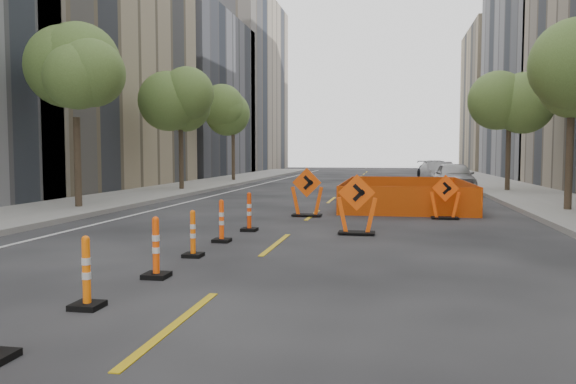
% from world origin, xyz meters
% --- Properties ---
extents(ground_plane, '(140.00, 140.00, 0.00)m').
position_xyz_m(ground_plane, '(0.00, 0.00, 0.00)').
color(ground_plane, black).
extents(sidewalk_left, '(4.00, 90.00, 0.15)m').
position_xyz_m(sidewalk_left, '(-9.00, 12.00, 0.07)').
color(sidewalk_left, gray).
rests_on(sidewalk_left, ground).
extents(bld_left_d, '(12.00, 16.00, 14.00)m').
position_xyz_m(bld_left_d, '(-17.00, 39.20, 7.00)').
color(bld_left_d, '#4C4C51').
rests_on(bld_left_d, ground).
extents(bld_left_e, '(12.00, 20.00, 20.00)m').
position_xyz_m(bld_left_e, '(-17.00, 55.60, 10.00)').
color(bld_left_e, gray).
rests_on(bld_left_e, ground).
extents(bld_right_e, '(12.00, 14.00, 16.00)m').
position_xyz_m(bld_right_e, '(17.00, 58.60, 8.00)').
color(bld_right_e, tan).
rests_on(bld_right_e, ground).
extents(tree_l_b, '(2.80, 2.80, 5.95)m').
position_xyz_m(tree_l_b, '(-8.40, 10.00, 4.53)').
color(tree_l_b, '#382B1E').
rests_on(tree_l_b, ground).
extents(tree_l_c, '(2.80, 2.80, 5.95)m').
position_xyz_m(tree_l_c, '(-8.40, 20.00, 4.53)').
color(tree_l_c, '#382B1E').
rests_on(tree_l_c, ground).
extents(tree_l_d, '(2.80, 2.80, 5.95)m').
position_xyz_m(tree_l_d, '(-8.40, 30.00, 4.53)').
color(tree_l_d, '#382B1E').
rests_on(tree_l_d, ground).
extents(tree_r_b, '(2.80, 2.80, 5.95)m').
position_xyz_m(tree_r_b, '(8.40, 12.00, 4.53)').
color(tree_r_b, '#382B1E').
rests_on(tree_r_b, ground).
extents(tree_r_c, '(2.80, 2.80, 5.95)m').
position_xyz_m(tree_r_c, '(8.40, 22.00, 4.53)').
color(tree_r_c, '#382B1E').
rests_on(tree_r_c, ground).
extents(channelizer_2, '(0.38, 0.38, 0.97)m').
position_xyz_m(channelizer_2, '(-1.41, -1.52, 0.49)').
color(channelizer_2, orange).
rests_on(channelizer_2, ground).
extents(channelizer_3, '(0.40, 0.40, 1.02)m').
position_xyz_m(channelizer_3, '(-1.26, 0.35, 0.51)').
color(channelizer_3, '#FC500A').
rests_on(channelizer_3, ground).
extents(channelizer_4, '(0.37, 0.37, 0.93)m').
position_xyz_m(channelizer_4, '(-1.30, 2.23, 0.47)').
color(channelizer_4, '#F9640A').
rests_on(channelizer_4, ground).
extents(channelizer_5, '(0.39, 0.39, 0.98)m').
position_xyz_m(channelizer_5, '(-1.30, 4.10, 0.49)').
color(channelizer_5, '#FF490A').
rests_on(channelizer_5, ground).
extents(channelizer_6, '(0.40, 0.40, 1.02)m').
position_xyz_m(channelizer_6, '(-1.12, 5.98, 0.51)').
color(channelizer_6, red).
rests_on(channelizer_6, ground).
extents(chevron_sign_left, '(1.08, 0.68, 1.57)m').
position_xyz_m(chevron_sign_left, '(-0.13, 9.59, 0.78)').
color(chevron_sign_left, '#DD4709').
rests_on(chevron_sign_left, ground).
extents(chevron_sign_center, '(1.07, 0.72, 1.51)m').
position_xyz_m(chevron_sign_center, '(1.69, 5.87, 0.76)').
color(chevron_sign_center, '#F8500A').
rests_on(chevron_sign_center, ground).
extents(chevron_sign_right, '(1.05, 0.84, 1.37)m').
position_xyz_m(chevron_sign_right, '(4.18, 9.63, 0.69)').
color(chevron_sign_right, '#FF4B0A').
rests_on(chevron_sign_right, ground).
extents(safety_fence, '(4.54, 7.73, 0.97)m').
position_xyz_m(safety_fence, '(3.07, 13.97, 0.48)').
color(safety_fence, '#F54E0C').
rests_on(safety_fence, ground).
extents(parked_car_near, '(1.96, 4.68, 1.58)m').
position_xyz_m(parked_car_near, '(5.77, 22.15, 0.79)').
color(parked_car_near, '#B3B2B5').
rests_on(parked_car_near, ground).
extents(parked_car_mid, '(2.05, 4.68, 1.50)m').
position_xyz_m(parked_car_mid, '(5.43, 27.34, 0.75)').
color(parked_car_mid, gray).
rests_on(parked_car_mid, ground).
extents(parked_car_far, '(2.89, 5.37, 1.48)m').
position_xyz_m(parked_car_far, '(5.86, 34.83, 0.74)').
color(parked_car_far, black).
rests_on(parked_car_far, ground).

